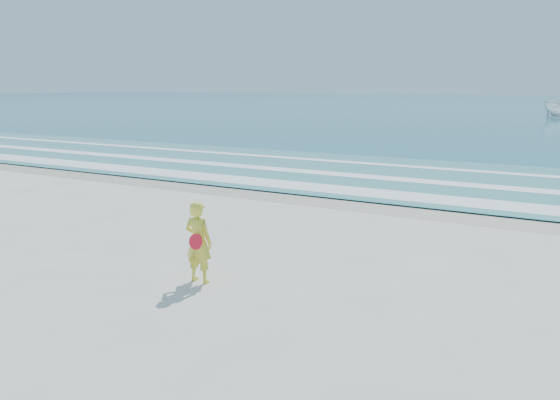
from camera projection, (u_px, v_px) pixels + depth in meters
The scene contains 8 objects.
ground at pixel (157, 313), 8.23m from camera, with size 400.00×400.00×0.00m, color silver.
wet_sand at pixel (365, 203), 15.95m from camera, with size 400.00×2.40×0.00m, color #B2A893.
ocean at pixel (550, 104), 98.28m from camera, with size 400.00×190.00×0.04m, color #19727F.
shallow at pixel (411, 177), 20.23m from camera, with size 400.00×10.00×0.01m, color #59B7AD.
foam_near at pixel (379, 193), 17.05m from camera, with size 400.00×1.40×0.01m, color white.
foam_mid at pixel (405, 180), 19.54m from camera, with size 400.00×0.90×0.01m, color white.
foam_far at pixel (428, 168), 22.37m from camera, with size 400.00×0.60×0.01m, color white.
woman at pixel (198, 242), 9.41m from camera, with size 0.53×0.39×1.44m.
Camera 1 is at (5.33, -5.86, 3.37)m, focal length 35.00 mm.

